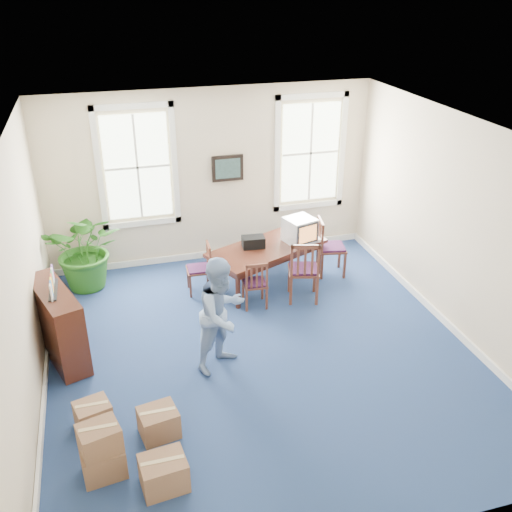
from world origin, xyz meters
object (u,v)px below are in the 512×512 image
object	(u,v)px
conference_table	(267,264)
chair_near_left	(255,283)
potted_plant	(87,249)
cardboard_boxes	(117,441)
crt_tv	(300,230)
credenza	(58,325)
man	(222,314)

from	to	relation	value
conference_table	chair_near_left	size ratio (longest dim) A/B	2.41
potted_plant	cardboard_boxes	size ratio (longest dim) A/B	1.18
conference_table	chair_near_left	bearing A→B (deg)	-144.57
conference_table	chair_near_left	world-z (taller)	chair_near_left
crt_tv	chair_near_left	bearing A→B (deg)	-160.85
conference_table	potted_plant	size ratio (longest dim) A/B	1.43
cardboard_boxes	credenza	bearing A→B (deg)	106.03
cardboard_boxes	potted_plant	bearing A→B (deg)	92.85
crt_tv	potted_plant	distance (m)	3.66
crt_tv	credenza	xyz separation A→B (m)	(-4.04, -1.35, -0.38)
potted_plant	conference_table	bearing A→B (deg)	-13.08
crt_tv	man	size ratio (longest dim) A/B	0.32
credenza	man	bearing A→B (deg)	-39.21
crt_tv	cardboard_boxes	distance (m)	4.98
chair_near_left	credenza	size ratio (longest dim) A/B	0.62
crt_tv	cardboard_boxes	world-z (taller)	crt_tv
crt_tv	chair_near_left	world-z (taller)	crt_tv
chair_near_left	conference_table	bearing A→B (deg)	-116.93
credenza	crt_tv	bearing A→B (deg)	-0.66
conference_table	credenza	xyz separation A→B (m)	(-3.43, -1.30, 0.19)
credenza	cardboard_boxes	bearing A→B (deg)	-93.08
crt_tv	chair_near_left	distance (m)	1.36
conference_table	cardboard_boxes	distance (m)	4.52
man	potted_plant	bearing A→B (deg)	87.81
crt_tv	credenza	distance (m)	4.27
man	chair_near_left	bearing A→B (deg)	24.83
potted_plant	chair_near_left	bearing A→B (deg)	-28.43
conference_table	crt_tv	xyz separation A→B (m)	(0.61, 0.05, 0.57)
chair_near_left	credenza	xyz separation A→B (m)	(-3.01, -0.60, 0.11)
conference_table	man	world-z (taller)	man
chair_near_left	potted_plant	distance (m)	2.94
man	cardboard_boxes	world-z (taller)	man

